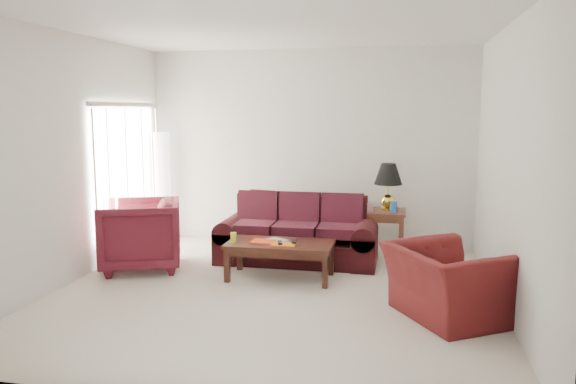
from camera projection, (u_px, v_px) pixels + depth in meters
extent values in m
plane|color=silver|center=(273.00, 293.00, 6.45)|extent=(5.00, 5.00, 0.00)
cube|color=silver|center=(129.00, 181.00, 8.03)|extent=(0.10, 2.00, 2.16)
cube|color=black|center=(263.00, 203.00, 8.48)|extent=(0.42, 0.26, 0.40)
cube|color=silver|center=(368.00, 208.00, 7.87)|extent=(0.14, 0.07, 0.13)
cylinder|color=#1A59AF|center=(394.00, 207.00, 7.86)|extent=(0.11, 0.11, 0.15)
cube|color=silver|center=(373.00, 202.00, 8.22)|extent=(0.13, 0.16, 0.05)
imported|color=#49101A|center=(140.00, 235.00, 7.36)|extent=(1.31, 1.29, 0.92)
imported|color=#471011|center=(447.00, 283.00, 5.63)|extent=(1.42, 1.47, 0.73)
cube|color=red|center=(263.00, 242.00, 6.94)|extent=(0.31, 0.25, 0.02)
cube|color=beige|center=(276.00, 240.00, 7.02)|extent=(0.32, 0.30, 0.01)
cube|color=#BA5E15|center=(284.00, 244.00, 6.80)|extent=(0.31, 0.24, 0.02)
cube|color=black|center=(280.00, 243.00, 6.81)|extent=(0.09, 0.17, 0.02)
cube|color=black|center=(295.00, 241.00, 6.87)|extent=(0.07, 0.18, 0.02)
cylinder|color=yellow|center=(234.00, 238.00, 6.92)|extent=(0.09, 0.09, 0.13)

